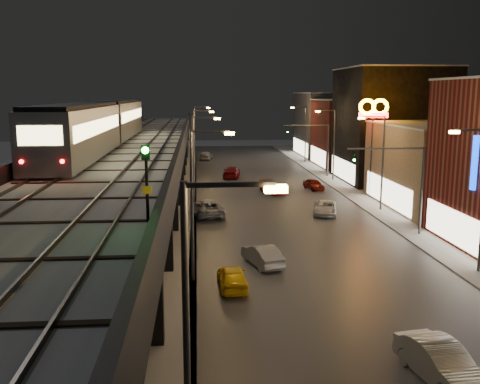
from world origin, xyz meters
name	(u,v)px	position (x,y,z in m)	size (l,w,h in m)	color
road_surface	(276,204)	(7.50, 35.00, 0.03)	(17.00, 120.00, 0.06)	#46474D
sidewalk_right	(372,202)	(17.50, 35.00, 0.07)	(4.00, 120.00, 0.14)	#9FA1A8
under_viaduct_pavement	(141,206)	(-6.00, 35.00, 0.03)	(11.00, 120.00, 0.06)	#9FA1A8
elevated_viaduct	(135,153)	(-6.00, 31.84, 5.62)	(9.00, 100.00, 6.30)	black
viaduct_trackbed	(135,145)	(-6.01, 31.97, 6.39)	(8.40, 100.00, 0.32)	#B2B7C1
viaduct_parapet_streetside	(183,139)	(-1.65, 32.00, 6.85)	(0.30, 100.00, 1.10)	black
viaduct_parapet_far	(87,140)	(-10.35, 32.00, 6.85)	(0.30, 100.00, 1.10)	black
building_c	(449,166)	(23.99, 32.00, 4.08)	(12.20, 15.20, 8.16)	#7F6950
building_d	(392,125)	(23.99, 48.00, 7.08)	(12.20, 13.20, 14.16)	black
building_e	(358,133)	(23.99, 62.00, 5.08)	(12.20, 12.20, 10.16)	maroon
building_f	(334,124)	(23.99, 76.00, 5.58)	(12.20, 16.20, 11.16)	#3C3C40
streetlight_left_0	(197,330)	(-0.43, -5.00, 5.24)	(2.57, 0.28, 9.00)	#38383A
streetlight_left_1	(197,195)	(-0.43, 13.00, 5.24)	(2.57, 0.28, 9.00)	#38383A
streetlight_left_2	(196,158)	(-0.43, 31.00, 5.24)	(2.57, 0.28, 9.00)	#38383A
streetlight_right_2	(380,156)	(16.73, 31.00, 5.24)	(2.56, 0.28, 9.00)	#38383A
streetlight_left_3	(196,141)	(-0.43, 49.00, 5.24)	(2.57, 0.28, 9.00)	#38383A
streetlight_right_3	(332,140)	(16.73, 49.00, 5.24)	(2.56, 0.28, 9.00)	#38383A
streetlight_left_4	(196,131)	(-0.43, 67.00, 5.24)	(2.57, 0.28, 9.00)	#38383A
streetlight_right_4	(304,130)	(16.73, 67.00, 5.24)	(2.56, 0.28, 9.00)	#38383A
traffic_light_rig_a	(408,179)	(15.84, 22.00, 4.50)	(6.10, 0.34, 7.00)	#38383A
traffic_light_rig_b	(320,143)	(15.84, 52.00, 4.50)	(6.10, 0.34, 7.00)	#38383A
subway_train	(102,123)	(-8.50, 29.77, 8.46)	(3.10, 37.50, 3.71)	gray
rail_signal	(146,168)	(-2.10, 0.68, 8.53)	(0.31, 0.41, 2.69)	black
car_taxi	(232,278)	(1.55, 11.50, 0.66)	(1.56, 3.88, 1.32)	yellow
car_near_white	(262,256)	(3.75, 15.48, 0.68)	(1.43, 4.11, 1.35)	#92969C
car_mid_silver	(207,208)	(0.47, 29.98, 0.74)	(2.47, 5.36, 1.49)	#9296A2
car_mid_dark	(232,173)	(4.15, 52.05, 0.72)	(2.02, 4.96, 1.44)	maroon
car_far_white	(206,156)	(1.17, 71.80, 0.73)	(1.72, 4.27, 1.46)	#A4A4A5
car_onc_silver	(441,364)	(8.88, 0.81, 0.76)	(1.61, 4.60, 1.52)	gray
car_onc_dark	(325,208)	(11.32, 29.70, 0.61)	(2.02, 4.39, 1.22)	silver
car_onc_white	(272,188)	(7.96, 40.66, 0.63)	(1.76, 4.32, 1.25)	maroon
car_onc_red	(314,185)	(13.05, 42.44, 0.63)	(1.48, 3.69, 1.26)	maroon
sign_mcdonalds	(373,117)	(18.00, 37.26, 8.61)	(3.12, 0.80, 10.50)	#38383A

